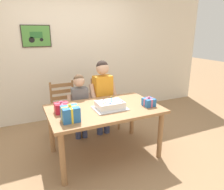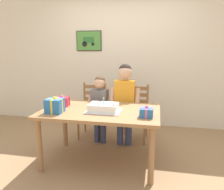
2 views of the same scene
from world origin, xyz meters
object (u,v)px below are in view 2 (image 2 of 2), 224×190
Objects in this scene: chair_left at (93,110)px; gift_box_beside_cake at (62,102)px; chair_right at (135,112)px; gift_box_corner_small at (55,106)px; birthday_cake at (104,108)px; child_younger at (100,103)px; dining_table at (101,116)px; gift_box_red_large at (146,112)px; child_older at (125,97)px.

gift_box_beside_cake is at bearing -103.88° from chair_left.
chair_left and chair_right have the same top height.
gift_box_beside_cake is 0.31m from gift_box_corner_small.
birthday_cake is 1.08m from chair_left.
child_younger is at bearing 67.19° from gift_box_corner_small.
dining_table is 1.66× the size of chair_left.
gift_box_red_large is 0.17× the size of chair_right.
child_older is (-0.37, 0.80, -0.00)m from gift_box_red_large.
dining_table is 3.47× the size of birthday_cake.
gift_box_corner_small is 1.47m from chair_right.
child_older is at bearing 69.26° from dining_table.
chair_left is 0.71× the size of child_older.
chair_left is 0.73m from chair_right.
birthday_cake is 1.04m from chair_right.
child_younger is at bearing 179.94° from child_older.
birthday_cake is at bearing -48.97° from dining_table.
chair_left is at bearing 112.71° from dining_table.
birthday_cake is at bearing -71.45° from child_younger.
dining_table is 7.19× the size of gift_box_corner_small.
gift_box_corner_small is 0.16× the size of child_older.
gift_box_beside_cake is 0.85× the size of gift_box_corner_small.
chair_right is (-0.23, 1.07, -0.32)m from gift_box_red_large.
gift_box_beside_cake reaches higher than gift_box_red_large.
birthday_cake is 0.72m from child_younger.
chair_right reaches higher than dining_table.
dining_table is at bearing -74.46° from child_younger.
birthday_cake reaches higher than gift_box_beside_cake.
dining_table is 0.59m from gift_box_beside_cake.
child_older is (0.60, -0.27, 0.32)m from chair_left.
gift_box_beside_cake is at bearing 167.89° from birthday_cake.
gift_box_corner_small is at bearing -112.81° from child_younger.
dining_table is at bearing 24.23° from gift_box_corner_small.
chair_left is (0.20, 0.81, -0.33)m from gift_box_beside_cake.
chair_right is (0.89, 1.11, -0.35)m from gift_box_corner_small.
chair_right is (0.93, 0.81, -0.33)m from gift_box_beside_cake.
gift_box_red_large is 0.74× the size of gift_box_corner_small.
chair_left is (0.16, 1.11, -0.35)m from gift_box_corner_small.
dining_table is at bearing -67.29° from chair_left.
dining_table is 9.68× the size of gift_box_red_large.
gift_box_corner_small reaches higher than chair_right.
gift_box_corner_small is at bearing -98.18° from chair_left.
chair_right is (0.31, 0.94, -0.31)m from birthday_cake.
child_older reaches higher than gift_box_beside_cake.
child_older is (0.17, 0.68, 0.00)m from birthday_cake.
child_older is (0.76, 0.85, -0.04)m from gift_box_corner_small.
gift_box_corner_small is 0.23× the size of chair_right.
child_older reaches higher than dining_table.
child_younger is at bearing 105.54° from dining_table.
gift_box_beside_cake is at bearing -126.13° from child_younger.
dining_table is 0.97m from chair_right.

